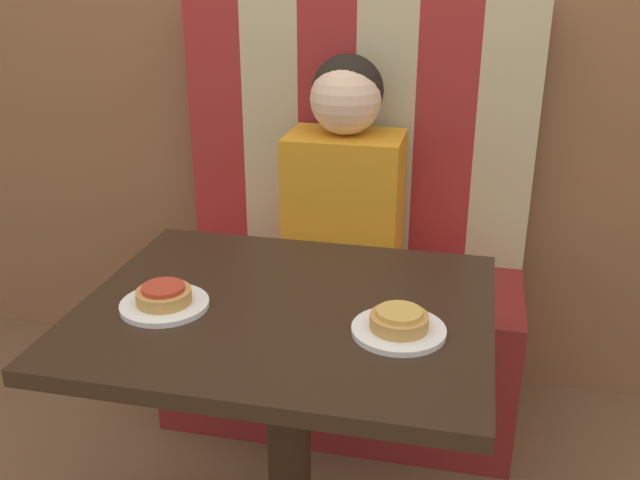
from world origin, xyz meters
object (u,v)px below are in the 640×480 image
person (345,171)px  pizza_right (399,320)px  plate_left (165,305)px  pizza_left (164,295)px  plate_right (399,330)px

person → pizza_right: bearing=-71.1°
plate_left → pizza_left: bearing=0.0°
plate_right → person: bearing=108.9°
plate_right → pizza_right: size_ratio=1.61×
plate_left → pizza_right: bearing=0.0°
person → plate_right: (0.25, -0.72, -0.10)m
person → pizza_left: 0.76m
person → plate_right: person is taller
plate_right → pizza_right: 0.02m
pizza_left → pizza_right: 0.49m
plate_left → plate_right: same height
plate_left → pizza_left: 0.02m
person → pizza_right: person is taller
plate_right → pizza_left: size_ratio=1.61×
plate_right → pizza_left: bearing=180.0°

